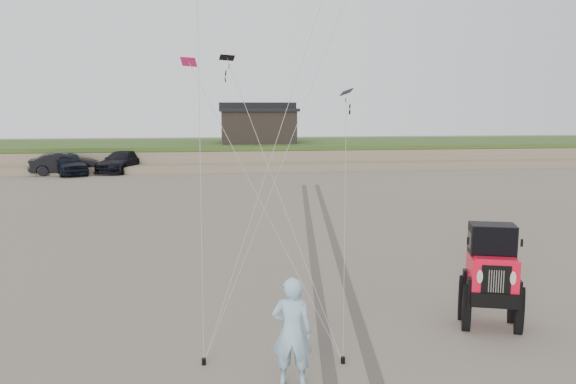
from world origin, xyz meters
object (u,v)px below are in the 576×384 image
truck_a (68,163)px  truck_c (122,162)px  jeep (491,287)px  man (292,332)px  truck_b (65,163)px  cabin (258,125)px

truck_a → truck_c: truck_a is taller
truck_c → jeep: bearing=-48.7°
jeep → man: man is taller
truck_a → truck_b: bearing=120.7°
cabin → truck_a: bearing=-154.2°
truck_b → truck_a: bearing=-134.9°
cabin → truck_a: 15.50m
truck_c → jeep: jeep is taller
cabin → truck_b: cabin is taller
truck_a → jeep: (15.88, -29.96, 0.10)m
truck_a → cabin: bearing=-0.5°
truck_b → truck_c: 3.87m
truck_b → truck_c: (3.73, 1.01, -0.01)m
jeep → man: (-4.50, -1.94, 0.06)m
cabin → truck_b: (-14.07, -6.47, -2.47)m
truck_c → man: size_ratio=2.77×
cabin → truck_b: 15.68m
cabin → jeep: cabin is taller
truck_b → cabin: bearing=-77.1°
truck_b → jeep: (16.17, -30.14, 0.12)m
truck_a → man: man is taller
cabin → truck_b: size_ratio=1.38×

